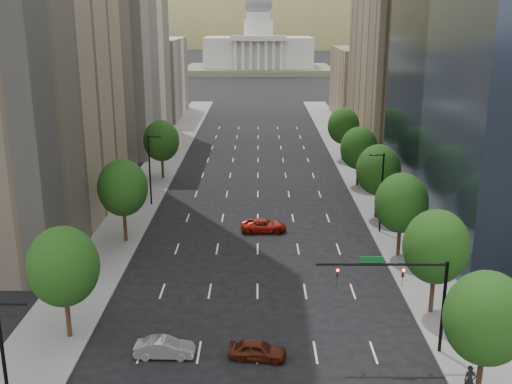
{
  "coord_description": "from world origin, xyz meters",
  "views": [
    {
      "loc": [
        0.08,
        -8.49,
        23.17
      ],
      "look_at": [
        -0.14,
        43.56,
        8.0
      ],
      "focal_mm": 42.67,
      "sensor_mm": 36.0,
      "label": 1
    }
  ],
  "objects_px": {
    "car_maroon": "(257,350)",
    "car_silver": "(165,348)",
    "capitol": "(258,52)",
    "car_red_far": "(264,225)",
    "traffic_signal": "(410,286)"
  },
  "relations": [
    {
      "from": "car_red_far",
      "to": "traffic_signal",
      "type": "bearing_deg",
      "value": -161.47
    },
    {
      "from": "car_maroon",
      "to": "car_silver",
      "type": "xyz_separation_m",
      "value": [
        -6.53,
        0.26,
        0.0
      ]
    },
    {
      "from": "car_maroon",
      "to": "car_silver",
      "type": "bearing_deg",
      "value": 95.02
    },
    {
      "from": "traffic_signal",
      "to": "capitol",
      "type": "relative_size",
      "value": 0.15
    },
    {
      "from": "traffic_signal",
      "to": "car_red_far",
      "type": "distance_m",
      "value": 27.52
    },
    {
      "from": "car_red_far",
      "to": "capitol",
      "type": "bearing_deg",
      "value": -2.58
    },
    {
      "from": "capitol",
      "to": "car_silver",
      "type": "relative_size",
      "value": 14.3
    },
    {
      "from": "traffic_signal",
      "to": "car_maroon",
      "type": "relative_size",
      "value": 2.25
    },
    {
      "from": "capitol",
      "to": "car_maroon",
      "type": "distance_m",
      "value": 220.69
    },
    {
      "from": "capitol",
      "to": "car_maroon",
      "type": "height_order",
      "value": "capitol"
    },
    {
      "from": "car_maroon",
      "to": "car_red_far",
      "type": "bearing_deg",
      "value": 5.89
    },
    {
      "from": "car_maroon",
      "to": "traffic_signal",
      "type": "bearing_deg",
      "value": -78.15
    },
    {
      "from": "car_maroon",
      "to": "car_red_far",
      "type": "height_order",
      "value": "car_red_far"
    },
    {
      "from": "car_maroon",
      "to": "car_silver",
      "type": "distance_m",
      "value": 6.53
    },
    {
      "from": "car_silver",
      "to": "car_red_far",
      "type": "height_order",
      "value": "car_red_far"
    }
  ]
}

